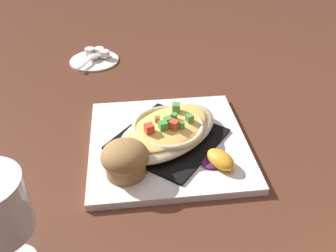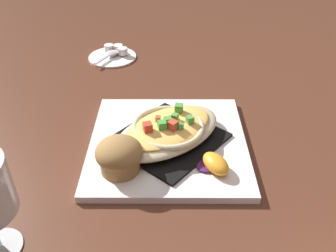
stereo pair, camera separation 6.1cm
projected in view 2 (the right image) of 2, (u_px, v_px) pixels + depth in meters
The scene contains 11 objects.
ground_plane at pixel (168, 146), 0.64m from camera, with size 2.60×2.60×0.00m, color #532E1F.
square_plate at pixel (168, 143), 0.64m from camera, with size 0.27×0.27×0.01m, color white.
folded_napkin at pixel (168, 139), 0.63m from camera, with size 0.16×0.16×0.00m, color black.
gratin_dish at pixel (168, 130), 0.62m from camera, with size 0.23×0.23×0.04m.
muffin at pixel (119, 155), 0.56m from camera, with size 0.07×0.07×0.06m.
orange_garnish at pixel (215, 164), 0.57m from camera, with size 0.07×0.07×0.02m.
creamer_saucer at pixel (112, 56), 0.93m from camera, with size 0.12×0.12×0.01m, color white.
spoon at pixel (111, 53), 0.92m from camera, with size 0.05×0.09×0.01m.
creamer_cup_0 at pixel (123, 51), 0.92m from camera, with size 0.02×0.02×0.02m, color white.
creamer_cup_1 at pixel (118, 48), 0.94m from camera, with size 0.02×0.02×0.02m, color white.
creamer_cup_2 at pixel (109, 48), 0.94m from camera, with size 0.02×0.02×0.02m, color white.
Camera 2 is at (0.04, -0.50, 0.40)m, focal length 39.27 mm.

